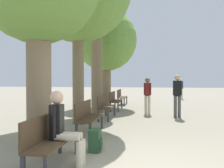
{
  "coord_description": "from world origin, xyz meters",
  "views": [
    {
      "loc": [
        0.14,
        -4.1,
        1.54
      ],
      "look_at": [
        -1.36,
        5.49,
        1.33
      ],
      "focal_mm": 40.0,
      "sensor_mm": 36.0,
      "label": 1
    }
  ],
  "objects_px": {
    "bench_row_0": "(49,136)",
    "bench_row_2": "(105,105)",
    "pedestrian_mid": "(147,93)",
    "tree_row_3": "(106,41)",
    "person_seated": "(63,126)",
    "pedestrian_far": "(181,87)",
    "backpack": "(95,141)",
    "tree_row_2": "(97,12)",
    "bench_row_1": "(87,115)",
    "bench_row_4": "(121,96)",
    "bench_row_3": "(115,99)",
    "pedestrian_near": "(177,93)"
  },
  "relations": [
    {
      "from": "bench_row_1",
      "to": "person_seated",
      "type": "xyz_separation_m",
      "value": [
        0.23,
        -2.58,
        0.18
      ]
    },
    {
      "from": "person_seated",
      "to": "pedestrian_near",
      "type": "relative_size",
      "value": 0.78
    },
    {
      "from": "bench_row_0",
      "to": "person_seated",
      "type": "bearing_deg",
      "value": 17.17
    },
    {
      "from": "bench_row_2",
      "to": "pedestrian_mid",
      "type": "distance_m",
      "value": 2.17
    },
    {
      "from": "tree_row_3",
      "to": "backpack",
      "type": "height_order",
      "value": "tree_row_3"
    },
    {
      "from": "person_seated",
      "to": "pedestrian_mid",
      "type": "relative_size",
      "value": 0.84
    },
    {
      "from": "backpack",
      "to": "pedestrian_mid",
      "type": "distance_m",
      "value": 5.85
    },
    {
      "from": "bench_row_3",
      "to": "tree_row_2",
      "type": "relative_size",
      "value": 0.27
    },
    {
      "from": "tree_row_3",
      "to": "bench_row_4",
      "type": "bearing_deg",
      "value": 63.31
    },
    {
      "from": "person_seated",
      "to": "backpack",
      "type": "bearing_deg",
      "value": 67.62
    },
    {
      "from": "person_seated",
      "to": "pedestrian_far",
      "type": "relative_size",
      "value": 0.85
    },
    {
      "from": "bench_row_2",
      "to": "tree_row_2",
      "type": "xyz_separation_m",
      "value": [
        -0.67,
        1.65,
        4.01
      ]
    },
    {
      "from": "bench_row_4",
      "to": "tree_row_2",
      "type": "xyz_separation_m",
      "value": [
        -0.67,
        -3.65,
        4.01
      ]
    },
    {
      "from": "bench_row_2",
      "to": "pedestrian_far",
      "type": "xyz_separation_m",
      "value": [
        3.99,
        9.85,
        0.37
      ]
    },
    {
      "from": "tree_row_3",
      "to": "person_seated",
      "type": "relative_size",
      "value": 4.01
    },
    {
      "from": "bench_row_0",
      "to": "bench_row_3",
      "type": "relative_size",
      "value": 1.0
    },
    {
      "from": "bench_row_4",
      "to": "pedestrian_mid",
      "type": "relative_size",
      "value": 1.01
    },
    {
      "from": "backpack",
      "to": "pedestrian_far",
      "type": "xyz_separation_m",
      "value": [
        3.38,
        14.17,
        0.67
      ]
    },
    {
      "from": "backpack",
      "to": "tree_row_2",
      "type": "bearing_deg",
      "value": 102.07
    },
    {
      "from": "tree_row_2",
      "to": "tree_row_3",
      "type": "height_order",
      "value": "tree_row_2"
    },
    {
      "from": "bench_row_0",
      "to": "pedestrian_mid",
      "type": "relative_size",
      "value": 1.01
    },
    {
      "from": "bench_row_0",
      "to": "tree_row_3",
      "type": "xyz_separation_m",
      "value": [
        -0.67,
        9.26,
        3.07
      ]
    },
    {
      "from": "person_seated",
      "to": "pedestrian_mid",
      "type": "height_order",
      "value": "pedestrian_mid"
    },
    {
      "from": "bench_row_1",
      "to": "backpack",
      "type": "bearing_deg",
      "value": -70.12
    },
    {
      "from": "tree_row_3",
      "to": "pedestrian_near",
      "type": "height_order",
      "value": "tree_row_3"
    },
    {
      "from": "bench_row_3",
      "to": "backpack",
      "type": "bearing_deg",
      "value": -85.04
    },
    {
      "from": "bench_row_0",
      "to": "bench_row_2",
      "type": "relative_size",
      "value": 1.0
    },
    {
      "from": "bench_row_0",
      "to": "bench_row_1",
      "type": "relative_size",
      "value": 1.0
    },
    {
      "from": "bench_row_3",
      "to": "person_seated",
      "type": "bearing_deg",
      "value": -88.31
    },
    {
      "from": "bench_row_4",
      "to": "pedestrian_near",
      "type": "relative_size",
      "value": 0.94
    },
    {
      "from": "bench_row_3",
      "to": "tree_row_2",
      "type": "distance_m",
      "value": 4.19
    },
    {
      "from": "bench_row_1",
      "to": "bench_row_4",
      "type": "height_order",
      "value": "same"
    },
    {
      "from": "backpack",
      "to": "person_seated",
      "type": "bearing_deg",
      "value": -112.38
    },
    {
      "from": "bench_row_1",
      "to": "backpack",
      "type": "distance_m",
      "value": 1.8
    },
    {
      "from": "backpack",
      "to": "pedestrian_near",
      "type": "relative_size",
      "value": 0.28
    },
    {
      "from": "bench_row_2",
      "to": "tree_row_2",
      "type": "height_order",
      "value": "tree_row_2"
    },
    {
      "from": "person_seated",
      "to": "pedestrian_mid",
      "type": "bearing_deg",
      "value": 78.21
    },
    {
      "from": "bench_row_3",
      "to": "tree_row_2",
      "type": "height_order",
      "value": "tree_row_2"
    },
    {
      "from": "bench_row_1",
      "to": "backpack",
      "type": "relative_size",
      "value": 3.41
    },
    {
      "from": "tree_row_2",
      "to": "pedestrian_near",
      "type": "distance_m",
      "value": 5.07
    },
    {
      "from": "bench_row_1",
      "to": "pedestrian_near",
      "type": "height_order",
      "value": "pedestrian_near"
    },
    {
      "from": "person_seated",
      "to": "bench_row_3",
      "type": "bearing_deg",
      "value": 91.69
    },
    {
      "from": "bench_row_2",
      "to": "bench_row_4",
      "type": "distance_m",
      "value": 5.3
    },
    {
      "from": "bench_row_4",
      "to": "person_seated",
      "type": "distance_m",
      "value": 10.53
    },
    {
      "from": "tree_row_3",
      "to": "pedestrian_mid",
      "type": "relative_size",
      "value": 3.35
    },
    {
      "from": "tree_row_3",
      "to": "bench_row_2",
      "type": "bearing_deg",
      "value": -80.37
    },
    {
      "from": "person_seated",
      "to": "pedestrian_far",
      "type": "height_order",
      "value": "pedestrian_far"
    },
    {
      "from": "bench_row_1",
      "to": "pedestrian_mid",
      "type": "height_order",
      "value": "pedestrian_mid"
    },
    {
      "from": "pedestrian_far",
      "to": "backpack",
      "type": "bearing_deg",
      "value": -103.43
    },
    {
      "from": "bench_row_1",
      "to": "person_seated",
      "type": "relative_size",
      "value": 1.2
    }
  ]
}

